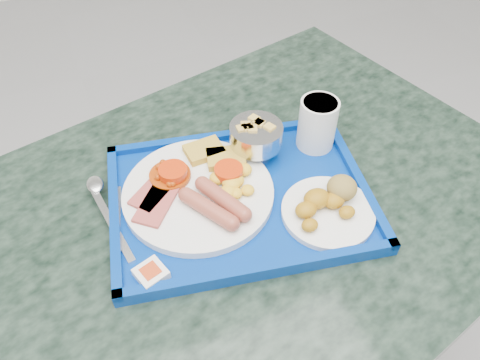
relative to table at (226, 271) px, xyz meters
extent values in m
cylinder|color=slate|center=(0.00, 0.00, -0.17)|extent=(0.10, 0.10, 0.63)
cube|color=black|center=(0.00, 0.00, 0.16)|extent=(1.26, 0.99, 0.04)
cube|color=navy|center=(0.04, 0.01, 0.19)|extent=(0.49, 0.40, 0.01)
cube|color=navy|center=(0.06, 0.16, 0.20)|extent=(0.43, 0.10, 0.01)
cube|color=navy|center=(0.01, -0.14, 0.20)|extent=(0.43, 0.10, 0.01)
cube|color=navy|center=(0.24, -0.02, 0.20)|extent=(0.07, 0.32, 0.01)
cube|color=navy|center=(-0.17, 0.05, 0.20)|extent=(0.07, 0.32, 0.01)
cylinder|color=white|center=(-0.03, 0.04, 0.20)|extent=(0.26, 0.26, 0.01)
cube|color=#B14A46|center=(-0.10, 0.07, 0.21)|extent=(0.10, 0.09, 0.01)
cube|color=#B14A46|center=(-0.10, 0.04, 0.21)|extent=(0.09, 0.10, 0.01)
cylinder|color=#A43906|center=(-0.06, 0.09, 0.21)|extent=(0.07, 0.07, 0.01)
sphere|color=#A43906|center=(-0.07, 0.08, 0.22)|extent=(0.01, 0.01, 0.01)
sphere|color=#A43906|center=(-0.07, 0.08, 0.22)|extent=(0.01, 0.01, 0.01)
sphere|color=#A43906|center=(-0.07, 0.11, 0.22)|extent=(0.01, 0.01, 0.01)
sphere|color=#A43906|center=(-0.07, 0.11, 0.22)|extent=(0.01, 0.01, 0.01)
sphere|color=#A43906|center=(-0.07, 0.12, 0.22)|extent=(0.01, 0.01, 0.01)
sphere|color=#A43906|center=(-0.07, 0.10, 0.22)|extent=(0.01, 0.01, 0.01)
sphere|color=#A43906|center=(-0.07, 0.06, 0.22)|extent=(0.01, 0.01, 0.01)
sphere|color=#A43906|center=(-0.07, 0.12, 0.22)|extent=(0.01, 0.01, 0.01)
sphere|color=#A43906|center=(-0.06, 0.09, 0.22)|extent=(0.01, 0.01, 0.01)
sphere|color=#A43906|center=(-0.09, 0.09, 0.22)|extent=(0.01, 0.01, 0.01)
sphere|color=#A43906|center=(-0.07, 0.08, 0.22)|extent=(0.01, 0.01, 0.01)
sphere|color=#A43906|center=(-0.07, 0.12, 0.22)|extent=(0.01, 0.01, 0.01)
sphere|color=#A43906|center=(-0.05, 0.11, 0.22)|extent=(0.01, 0.01, 0.01)
sphere|color=#A43906|center=(-0.06, 0.07, 0.22)|extent=(0.01, 0.01, 0.01)
sphere|color=#A43906|center=(-0.05, 0.11, 0.22)|extent=(0.01, 0.01, 0.01)
sphere|color=#A43906|center=(-0.08, 0.11, 0.22)|extent=(0.01, 0.01, 0.01)
sphere|color=#A43906|center=(-0.07, 0.06, 0.22)|extent=(0.01, 0.01, 0.01)
cube|color=gold|center=(0.01, 0.12, 0.21)|extent=(0.07, 0.05, 0.01)
cube|color=gold|center=(0.04, 0.09, 0.21)|extent=(0.08, 0.06, 0.01)
cylinder|color=brown|center=(-0.03, -0.01, 0.22)|extent=(0.07, 0.10, 0.03)
cylinder|color=brown|center=(0.00, 0.00, 0.22)|extent=(0.06, 0.10, 0.03)
ellipsoid|color=yellow|center=(0.02, 0.05, 0.22)|extent=(0.03, 0.03, 0.02)
ellipsoid|color=yellow|center=(0.03, 0.03, 0.22)|extent=(0.03, 0.03, 0.02)
ellipsoid|color=yellow|center=(0.06, 0.05, 0.22)|extent=(0.03, 0.03, 0.02)
ellipsoid|color=yellow|center=(0.02, 0.01, 0.22)|extent=(0.02, 0.02, 0.02)
ellipsoid|color=yellow|center=(0.01, 0.01, 0.22)|extent=(0.03, 0.03, 0.02)
ellipsoid|color=yellow|center=(0.03, 0.04, 0.22)|extent=(0.03, 0.03, 0.02)
ellipsoid|color=yellow|center=(0.04, 0.07, 0.22)|extent=(0.03, 0.03, 0.02)
ellipsoid|color=yellow|center=(0.01, 0.05, 0.22)|extent=(0.03, 0.03, 0.02)
ellipsoid|color=yellow|center=(0.05, 0.00, 0.22)|extent=(0.02, 0.02, 0.01)
ellipsoid|color=yellow|center=(0.03, 0.03, 0.22)|extent=(0.03, 0.03, 0.02)
cylinder|color=#B32204|center=(-0.06, 0.08, 0.22)|extent=(0.05, 0.05, 0.01)
cylinder|color=#B32204|center=(0.03, 0.05, 0.22)|extent=(0.05, 0.05, 0.01)
cylinder|color=white|center=(0.15, -0.08, 0.20)|extent=(0.15, 0.15, 0.01)
ellipsoid|color=#B27A14|center=(0.17, -0.10, 0.21)|extent=(0.03, 0.02, 0.02)
ellipsoid|color=#B27A14|center=(0.17, -0.07, 0.22)|extent=(0.04, 0.03, 0.02)
ellipsoid|color=#B27A14|center=(0.14, -0.06, 0.22)|extent=(0.05, 0.04, 0.03)
ellipsoid|color=#B27A14|center=(0.11, -0.07, 0.22)|extent=(0.04, 0.03, 0.02)
ellipsoid|color=#B27A14|center=(0.11, -0.10, 0.21)|extent=(0.03, 0.02, 0.02)
ellipsoid|color=olive|center=(0.19, -0.06, 0.22)|extent=(0.05, 0.05, 0.04)
cylinder|color=silver|center=(0.10, 0.10, 0.20)|extent=(0.06, 0.06, 0.01)
cylinder|color=silver|center=(0.10, 0.10, 0.21)|extent=(0.02, 0.02, 0.02)
cylinder|color=silver|center=(0.10, 0.10, 0.24)|extent=(0.10, 0.10, 0.04)
cube|color=#DDB554|center=(0.09, 0.11, 0.25)|extent=(0.02, 0.02, 0.01)
cube|color=#DDB554|center=(0.10, 0.10, 0.25)|extent=(0.02, 0.02, 0.01)
cube|color=#DDB554|center=(0.08, 0.11, 0.25)|extent=(0.02, 0.02, 0.01)
cube|color=#DDB554|center=(0.09, 0.11, 0.25)|extent=(0.02, 0.02, 0.01)
cube|color=#DDB554|center=(0.11, 0.12, 0.25)|extent=(0.02, 0.02, 0.01)
cube|color=#DDB554|center=(0.11, 0.11, 0.25)|extent=(0.02, 0.02, 0.01)
cube|color=#DDB554|center=(0.12, 0.09, 0.25)|extent=(0.02, 0.02, 0.01)
cube|color=#DDB554|center=(0.11, 0.11, 0.25)|extent=(0.02, 0.02, 0.01)
cylinder|color=white|center=(0.22, 0.08, 0.24)|extent=(0.07, 0.07, 0.10)
cylinder|color=#E45F0C|center=(0.22, 0.08, 0.29)|extent=(0.06, 0.06, 0.01)
cube|color=silver|center=(-0.17, 0.05, 0.20)|extent=(0.04, 0.13, 0.00)
ellipsoid|color=silver|center=(-0.19, 0.13, 0.20)|extent=(0.04, 0.05, 0.01)
cube|color=silver|center=(-0.18, 0.04, 0.20)|extent=(0.04, 0.18, 0.00)
cube|color=white|center=(-0.15, -0.08, 0.20)|extent=(0.05, 0.05, 0.01)
cube|color=red|center=(-0.15, -0.08, 0.21)|extent=(0.03, 0.03, 0.00)
camera|label=1|loc=(-0.17, -0.47, 0.80)|focal=35.00mm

